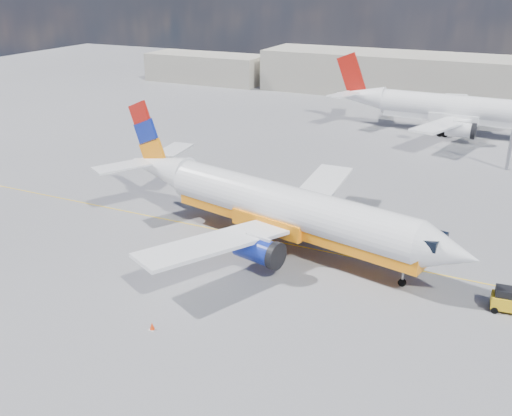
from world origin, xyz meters
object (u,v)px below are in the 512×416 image
at_px(second_jet, 456,109).
at_px(gse_tug, 509,301).
at_px(traffic_cone, 152,326).
at_px(main_jet, 277,207).

height_order(second_jet, gse_tug, second_jet).
height_order(gse_tug, traffic_cone, gse_tug).
xyz_separation_m(second_jet, gse_tug, (10.22, -49.22, -2.85)).
distance_m(main_jet, traffic_cone, 16.18).
bearing_deg(second_jet, traffic_cone, -98.45).
bearing_deg(main_jet, second_jet, 91.60).
height_order(main_jet, gse_tug, main_jet).
bearing_deg(second_jet, main_jet, -98.99).
xyz_separation_m(main_jet, second_jet, (8.95, 46.31, 0.05)).
relative_size(second_jet, traffic_cone, 65.30).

